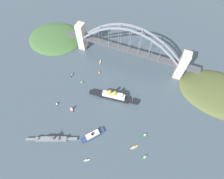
# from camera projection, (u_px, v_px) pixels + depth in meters

# --- Properties ---
(ground_plane) EXTENTS (1400.00, 1400.00, 0.00)m
(ground_plane) POSITION_uv_depth(u_px,v_px,m) (127.00, 60.00, 329.28)
(ground_plane) COLOR #3D4C56
(harbor_arch_bridge) EXTENTS (255.62, 16.88, 77.12)m
(harbor_arch_bridge) POSITION_uv_depth(u_px,v_px,m) (129.00, 49.00, 303.97)
(harbor_arch_bridge) COLOR beige
(harbor_arch_bridge) RESTS_ON ground
(headland_west_shore) EXTENTS (146.90, 98.73, 23.46)m
(headland_west_shore) POSITION_uv_depth(u_px,v_px,m) (223.00, 94.00, 287.44)
(headland_west_shore) COLOR #4C562D
(headland_west_shore) RESTS_ON ground
(headland_east_shore) EXTENTS (118.35, 103.93, 18.97)m
(headland_east_shore) POSITION_uv_depth(u_px,v_px,m) (57.00, 38.00, 364.42)
(headland_east_shore) COLOR #3D6033
(headland_east_shore) RESTS_ON ground
(ocean_liner) EXTENTS (84.02, 17.38, 19.68)m
(ocean_liner) POSITION_uv_depth(u_px,v_px,m) (113.00, 96.00, 278.74)
(ocean_liner) COLOR black
(ocean_liner) RESTS_ON ground
(naval_cruiser) EXTENTS (70.53, 32.57, 15.77)m
(naval_cruiser) POSITION_uv_depth(u_px,v_px,m) (52.00, 139.00, 243.66)
(naval_cruiser) COLOR slate
(naval_cruiser) RESTS_ON ground
(harbor_ferry_steamer) EXTENTS (28.48, 33.42, 8.23)m
(harbor_ferry_steamer) POSITION_uv_depth(u_px,v_px,m) (93.00, 135.00, 246.74)
(harbor_ferry_steamer) COLOR navy
(harbor_ferry_steamer) RESTS_ON ground
(seaplane_taxiing_near_bridge) EXTENTS (8.03, 10.84, 5.13)m
(seaplane_taxiing_near_bridge) POSITION_uv_depth(u_px,v_px,m) (151.00, 55.00, 334.70)
(seaplane_taxiing_near_bridge) COLOR #B7B7B2
(seaplane_taxiing_near_bridge) RESTS_ON ground
(small_boat_0) EXTENTS (4.57, 5.67, 6.29)m
(small_boat_0) POSITION_uv_depth(u_px,v_px,m) (57.00, 103.00, 274.44)
(small_boat_0) COLOR black
(small_boat_0) RESTS_ON ground
(small_boat_1) EXTENTS (8.05, 6.62, 10.04)m
(small_boat_1) POSITION_uv_depth(u_px,v_px,m) (71.00, 108.00, 267.64)
(small_boat_1) COLOR #B2231E
(small_boat_1) RESTS_ON ground
(small_boat_2) EXTENTS (9.96, 10.02, 1.85)m
(small_boat_2) POSITION_uv_depth(u_px,v_px,m) (134.00, 147.00, 239.01)
(small_boat_2) COLOR gold
(small_boat_2) RESTS_ON ground
(small_boat_3) EXTENTS (4.43, 11.24, 1.99)m
(small_boat_3) POSITION_uv_depth(u_px,v_px,m) (100.00, 62.00, 326.39)
(small_boat_3) COLOR gold
(small_boat_3) RESTS_ON ground
(small_boat_4) EXTENTS (2.71, 11.20, 1.97)m
(small_boat_4) POSITION_uv_depth(u_px,v_px,m) (99.00, 73.00, 311.93)
(small_boat_4) COLOR brown
(small_boat_4) RESTS_ON ground
(small_boat_5) EXTENTS (7.74, 6.29, 2.06)m
(small_boat_5) POSITION_uv_depth(u_px,v_px,m) (87.00, 160.00, 229.66)
(small_boat_5) COLOR silver
(small_boat_5) RESTS_ON ground
(small_boat_6) EXTENTS (8.23, 5.63, 2.40)m
(small_boat_6) POSITION_uv_depth(u_px,v_px,m) (81.00, 83.00, 299.48)
(small_boat_6) COLOR #2D6B3D
(small_boat_6) RESTS_ON ground
(small_boat_7) EXTENTS (1.96, 9.61, 2.10)m
(small_boat_7) POSITION_uv_depth(u_px,v_px,m) (72.00, 75.00, 309.07)
(small_boat_7) COLOR black
(small_boat_7) RESTS_ON ground
(small_boat_8) EXTENTS (7.26, 10.87, 1.97)m
(small_boat_8) POSITION_uv_depth(u_px,v_px,m) (144.00, 157.00, 231.52)
(small_boat_8) COLOR #2D6B3D
(small_boat_8) RESTS_ON ground
(small_boat_9) EXTENTS (7.01, 11.56, 2.38)m
(small_boat_9) POSITION_uv_depth(u_px,v_px,m) (145.00, 135.00, 248.01)
(small_boat_9) COLOR #2D6B3D
(small_boat_9) RESTS_ON ground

